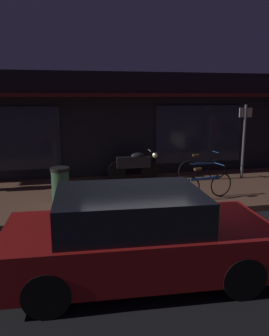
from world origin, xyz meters
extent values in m
plane|color=black|center=(0.00, 0.00, 0.00)|extent=(60.00, 60.00, 0.00)
cube|color=brown|center=(0.00, 3.00, 0.07)|extent=(18.00, 4.00, 0.15)
cube|color=black|center=(0.00, 6.40, 1.80)|extent=(18.00, 2.80, 3.60)
cube|color=#262838|center=(-3.20, 4.98, 1.50)|extent=(3.20, 0.04, 2.00)
cube|color=#262838|center=(3.20, 4.98, 1.50)|extent=(3.20, 0.04, 2.00)
cube|color=#591919|center=(0.00, 4.75, 2.85)|extent=(16.20, 0.50, 0.12)
cylinder|color=black|center=(0.12, 4.35, 0.45)|extent=(0.60, 0.14, 0.60)
cylinder|color=black|center=(1.22, 4.30, 0.45)|extent=(0.60, 0.14, 0.60)
cube|color=black|center=(0.67, 4.33, 0.73)|extent=(1.11, 0.32, 0.36)
ellipsoid|color=black|center=(0.82, 4.32, 0.93)|extent=(0.45, 0.26, 0.20)
sphere|color=#F9EDB7|center=(1.39, 4.30, 0.93)|extent=(0.18, 0.18, 0.18)
cylinder|color=gray|center=(1.19, 4.31, 1.10)|extent=(0.05, 0.55, 0.03)
torus|color=black|center=(1.57, 1.77, 0.48)|extent=(0.66, 0.15, 0.66)
torus|color=black|center=(2.55, 1.93, 0.48)|extent=(0.66, 0.15, 0.66)
cube|color=#1E478C|center=(2.06, 1.85, 0.70)|extent=(0.89, 0.19, 0.06)
cube|color=brown|center=(1.81, 1.81, 0.97)|extent=(0.21, 0.11, 0.06)
cylinder|color=#1E478C|center=(2.47, 1.92, 1.05)|extent=(0.09, 0.42, 0.02)
torus|color=black|center=(2.33, 3.76, 0.48)|extent=(0.66, 0.04, 0.66)
torus|color=black|center=(3.33, 3.77, 0.48)|extent=(0.66, 0.04, 0.66)
cube|color=#1E478C|center=(2.83, 3.76, 0.70)|extent=(0.90, 0.05, 0.06)
cube|color=brown|center=(2.58, 3.76, 0.97)|extent=(0.20, 0.08, 0.06)
cylinder|color=#1E478C|center=(3.25, 3.77, 1.05)|extent=(0.03, 0.42, 0.02)
cylinder|color=#47474C|center=(4.22, 3.74, 1.35)|extent=(0.09, 0.09, 2.40)
cube|color=beige|center=(4.22, 3.74, 2.30)|extent=(0.44, 0.03, 0.30)
cylinder|color=#2D4C33|center=(-1.67, 2.28, 0.57)|extent=(0.44, 0.44, 0.85)
cylinder|color=black|center=(-1.67, 2.28, 1.04)|extent=(0.48, 0.48, 0.08)
cylinder|color=black|center=(0.88, -0.70, 0.32)|extent=(0.65, 0.26, 0.64)
cylinder|color=black|center=(0.77, -2.26, 0.32)|extent=(0.65, 0.26, 0.64)
cylinder|color=black|center=(-1.82, -0.52, 0.32)|extent=(0.65, 0.26, 0.64)
cylinder|color=black|center=(-1.92, -2.07, 0.32)|extent=(0.65, 0.26, 0.64)
cube|color=maroon|center=(-0.52, -1.39, 0.55)|extent=(4.21, 2.03, 0.68)
cube|color=black|center=(-0.67, -1.38, 1.10)|extent=(2.30, 1.74, 0.64)
camera|label=1|loc=(-1.69, -6.19, 2.84)|focal=36.36mm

